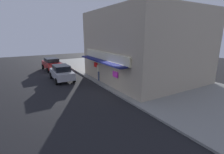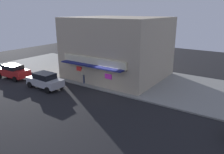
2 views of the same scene
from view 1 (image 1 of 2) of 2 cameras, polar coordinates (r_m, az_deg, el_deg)
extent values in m
plane|color=black|center=(14.06, -0.43, -5.25)|extent=(59.41, 59.41, 0.00)
cube|color=gray|center=(17.06, 14.67, -1.89)|extent=(39.61, 10.26, 0.14)
cube|color=tan|center=(17.88, 10.87, 10.50)|extent=(10.49, 9.14, 6.86)
cube|color=beige|center=(15.32, -2.62, 7.13)|extent=(7.98, 0.16, 0.75)
cube|color=navy|center=(15.22, -3.77, 5.56)|extent=(7.56, 0.90, 0.12)
cube|color=red|center=(17.25, -5.60, 4.21)|extent=(0.70, 0.08, 0.48)
cube|color=#E533CC|center=(13.96, 1.15, 0.93)|extent=(0.79, 0.08, 0.49)
cylinder|color=black|center=(13.11, 5.93, 6.23)|extent=(0.18, 0.18, 5.49)
cube|color=black|center=(12.83, 5.25, 15.35)|extent=(0.32, 0.28, 0.95)
sphere|color=maroon|center=(12.75, 4.71, 16.71)|extent=(0.18, 0.18, 0.18)
sphere|color=brown|center=(12.74, 4.68, 15.36)|extent=(0.18, 0.18, 0.18)
sphere|color=#1ED83F|center=(12.74, 4.65, 14.01)|extent=(0.18, 0.18, 0.18)
cylinder|color=gold|center=(20.73, -7.77, 2.56)|extent=(0.26, 0.26, 0.70)
sphere|color=gold|center=(20.64, -7.81, 3.70)|extent=(0.22, 0.22, 0.22)
cylinder|color=gold|center=(20.89, -7.98, 2.74)|extent=(0.12, 0.10, 0.10)
cylinder|color=gold|center=(20.55, -7.57, 2.56)|extent=(0.12, 0.10, 0.10)
cylinder|color=#2D2D2D|center=(18.59, -3.32, 1.60)|extent=(0.49, 0.49, 0.91)
cylinder|color=navy|center=(17.33, -4.13, 0.63)|extent=(0.23, 0.23, 0.92)
cylinder|color=navy|center=(16.95, -4.57, 0.30)|extent=(0.23, 0.23, 0.92)
cube|color=beige|center=(16.97, -4.40, 2.99)|extent=(0.45, 0.46, 0.62)
sphere|color=tan|center=(16.88, -4.43, 4.49)|extent=(0.22, 0.22, 0.22)
cylinder|color=beige|center=(17.04, -5.11, 2.92)|extent=(0.14, 0.14, 0.56)
cylinder|color=beige|center=(16.90, -3.68, 2.85)|extent=(0.14, 0.14, 0.56)
cube|color=#AD1E1E|center=(23.96, -19.98, 4.00)|extent=(4.21, 1.99, 0.80)
cube|color=black|center=(23.86, -20.11, 5.52)|extent=(2.30, 1.60, 0.49)
cylinder|color=black|center=(22.89, -16.87, 2.77)|extent=(0.65, 0.26, 0.64)
cylinder|color=black|center=(22.46, -21.16, 2.19)|extent=(0.65, 0.26, 0.64)
cylinder|color=black|center=(25.61, -18.78, 3.84)|extent=(0.65, 0.26, 0.64)
cylinder|color=black|center=(25.23, -22.64, 3.33)|extent=(0.65, 0.26, 0.64)
cube|color=#B7B7BC|center=(18.29, -16.89, 1.05)|extent=(4.00, 1.78, 0.73)
cube|color=black|center=(18.15, -17.04, 3.02)|extent=(2.17, 1.48, 0.56)
cylinder|color=black|center=(17.28, -12.92, -0.71)|extent=(0.64, 0.23, 0.64)
cylinder|color=black|center=(16.88, -18.56, -1.47)|extent=(0.64, 0.23, 0.64)
cylinder|color=black|center=(19.89, -15.31, 1.15)|extent=(0.64, 0.23, 0.64)
cylinder|color=black|center=(19.55, -20.24, 0.53)|extent=(0.64, 0.23, 0.64)
camera|label=2|loc=(9.89, -124.92, 9.10)|focal=34.64mm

